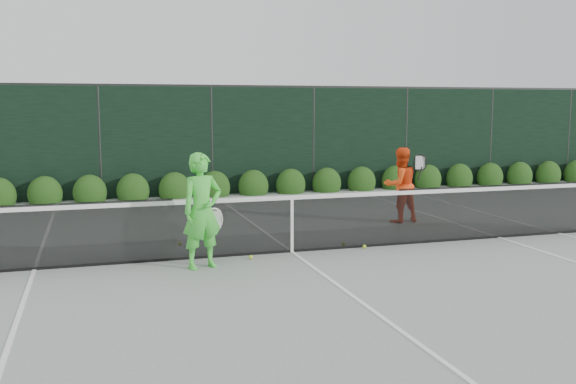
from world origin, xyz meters
name	(u,v)px	position (x,y,z in m)	size (l,w,h in m)	color
ground	(292,252)	(0.00, 0.00, 0.00)	(80.00, 80.00, 0.00)	gray
tennis_net	(291,222)	(-0.02, 0.00, 0.53)	(12.90, 0.10, 1.07)	black
player_woman	(202,211)	(-1.63, -0.60, 0.89)	(0.75, 0.60, 1.78)	#47D93F
player_man	(400,185)	(3.08, 2.06, 0.80)	(0.92, 0.70, 1.61)	#FF4B15
court_lines	(292,252)	(0.00, 0.00, 0.01)	(11.03, 23.83, 0.01)	white
windscreen_fence	(355,182)	(0.00, -2.71, 1.51)	(32.00, 21.07, 3.06)	black
hedge_row	(215,188)	(0.00, 7.15, 0.23)	(31.66, 0.65, 0.94)	#173A0F
tennis_balls	(285,248)	(-0.05, 0.24, 0.03)	(3.13, 1.46, 0.07)	#C3D930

